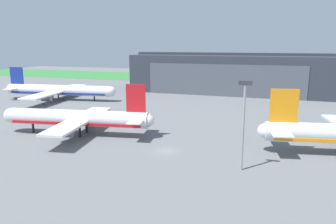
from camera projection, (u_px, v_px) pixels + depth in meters
name	position (u px, v px, depth m)	size (l,w,h in m)	color
ground_plane	(166.00, 151.00, 70.72)	(440.00, 440.00, 0.00)	slate
grass_field_strip	(242.00, 80.00, 210.94)	(440.00, 56.00, 0.08)	#347D3B
maintenance_hangar	(228.00, 73.00, 156.31)	(92.36, 29.45, 19.08)	#2D333D
airliner_near_left	(77.00, 118.00, 82.69)	(40.28, 31.41, 13.52)	silver
airliner_far_right	(59.00, 90.00, 134.85)	(49.10, 42.92, 13.50)	white
apron_light_mast	(244.00, 118.00, 58.07)	(2.40, 0.50, 16.78)	#99999E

